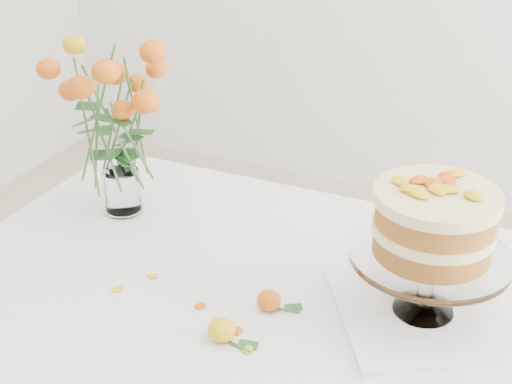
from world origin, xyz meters
TOP-DOWN VIEW (x-y plane):
  - table at (0.00, 0.00)m, footprint 1.43×0.93m
  - napkin at (0.28, 0.06)m, footprint 0.44×0.44m
  - cake_stand at (0.28, 0.06)m, footprint 0.30×0.30m
  - rose_vase at (-0.47, 0.16)m, footprint 0.37×0.37m
  - loose_rose_near at (-0.04, -0.17)m, footprint 0.09×0.05m
  - loose_rose_far at (0.00, -0.05)m, footprint 0.09×0.05m
  - stray_petal_a at (-0.12, -0.10)m, footprint 0.03×0.02m
  - stray_petal_b at (-0.02, -0.14)m, footprint 0.03×0.02m
  - stray_petal_c at (0.02, -0.18)m, footprint 0.03×0.02m
  - stray_petal_d at (-0.26, -0.05)m, footprint 0.03×0.02m
  - stray_petal_e at (-0.30, -0.12)m, footprint 0.03×0.02m

SIDE VIEW (x-z plane):
  - table at x=0.00m, z-range 0.30..1.05m
  - stray_petal_a at x=-0.12m, z-range 0.76..0.76m
  - stray_petal_b at x=-0.02m, z-range 0.76..0.76m
  - stray_petal_c at x=0.02m, z-range 0.76..0.76m
  - stray_petal_d at x=-0.26m, z-range 0.76..0.76m
  - stray_petal_e at x=-0.30m, z-range 0.76..0.76m
  - napkin at x=0.28m, z-range 0.76..0.77m
  - loose_rose_far at x=0.00m, z-range 0.76..0.80m
  - loose_rose_near at x=-0.04m, z-range 0.76..0.80m
  - cake_stand at x=0.28m, z-range 0.81..1.08m
  - rose_vase at x=-0.47m, z-range 0.79..1.23m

